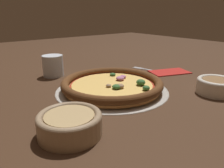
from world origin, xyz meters
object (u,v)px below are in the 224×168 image
object	(u,v)px
pizza_tray	(112,90)
bowl_near	(70,123)
fork	(149,70)
napkin	(170,72)
pizza	(112,84)
drinking_cup	(53,66)
bowl_far	(216,85)

from	to	relation	value
pizza_tray	bowl_near	size ratio (longest dim) A/B	2.71
fork	napkin	bearing A→B (deg)	-169.88
napkin	fork	world-z (taller)	napkin
pizza	drinking_cup	bearing A→B (deg)	105.64
napkin	pizza_tray	bearing A→B (deg)	-176.37
bowl_near	napkin	bearing A→B (deg)	17.41
pizza	bowl_far	distance (m)	0.33
bowl_far	fork	world-z (taller)	bowl_far
pizza_tray	napkin	xyz separation A→B (m)	(0.34, 0.02, 0.00)
pizza	bowl_near	xyz separation A→B (m)	(-0.24, -0.16, 0.01)
bowl_far	drinking_cup	bearing A→B (deg)	122.25
pizza	bowl_near	distance (m)	0.29
napkin	fork	size ratio (longest dim) A/B	1.02
bowl_near	fork	distance (m)	0.60
pizza	napkin	distance (m)	0.34
drinking_cup	fork	xyz separation A→B (m)	(0.38, -0.18, -0.04)
pizza	fork	size ratio (longest dim) A/B	1.83
bowl_far	fork	distance (m)	0.34
pizza	fork	distance (m)	0.32
bowl_near	drinking_cup	distance (m)	0.47
pizza_tray	napkin	size ratio (longest dim) A/B	2.00
pizza_tray	bowl_near	world-z (taller)	bowl_near
bowl_far	drinking_cup	size ratio (longest dim) A/B	1.42
drinking_cup	fork	size ratio (longest dim) A/B	0.46
bowl_far	napkin	size ratio (longest dim) A/B	0.65
pizza_tray	pizza	size ratio (longest dim) A/B	1.11
bowl_far	napkin	bearing A→B (deg)	70.08
pizza_tray	bowl_near	xyz separation A→B (m)	(-0.24, -0.16, 0.02)
bowl_far	napkin	xyz separation A→B (m)	(0.09, 0.25, -0.02)
bowl_far	napkin	distance (m)	0.27
bowl_near	pizza	bearing A→B (deg)	33.35
fork	pizza	bearing A→B (deg)	95.03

